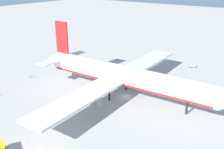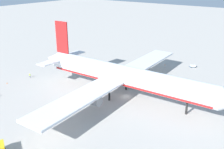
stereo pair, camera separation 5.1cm
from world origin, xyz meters
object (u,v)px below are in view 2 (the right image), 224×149
(traffic_cone_2, at_px, (165,65))
(baggage_cart_0, at_px, (193,66))
(ground_worker_0, at_px, (30,75))
(airliner, at_px, (123,76))
(traffic_cone_1, at_px, (7,83))

(traffic_cone_2, bearing_deg, baggage_cart_0, 24.32)
(baggage_cart_0, relative_size, ground_worker_0, 1.77)
(airliner, bearing_deg, traffic_cone_2, 94.17)
(traffic_cone_2, bearing_deg, airliner, -85.83)
(baggage_cart_0, height_order, traffic_cone_1, baggage_cart_0)
(ground_worker_0, bearing_deg, traffic_cone_1, -101.05)
(airliner, distance_m, traffic_cone_2, 41.05)
(traffic_cone_2, bearing_deg, ground_worker_0, -128.65)
(baggage_cart_0, relative_size, traffic_cone_2, 5.70)
(airliner, xyz_separation_m, baggage_cart_0, (8.83, 45.59, -6.99))
(ground_worker_0, bearing_deg, traffic_cone_2, 51.35)
(baggage_cart_0, distance_m, ground_worker_0, 73.94)
(baggage_cart_0, xyz_separation_m, ground_worker_0, (-50.62, -53.90, 0.23))
(ground_worker_0, height_order, traffic_cone_1, ground_worker_0)
(airliner, xyz_separation_m, traffic_cone_1, (-43.69, -18.05, -7.38))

